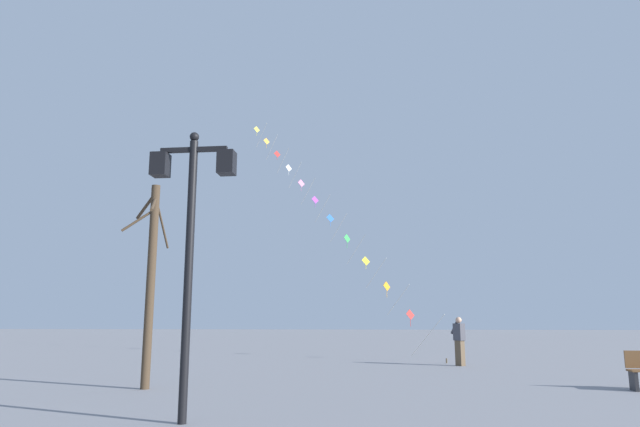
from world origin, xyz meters
name	(u,v)px	position (x,y,z in m)	size (l,w,h in m)	color
ground_plane	(393,364)	(0.00, 20.00, 0.00)	(160.00, 160.00, 0.00)	gray
twin_lantern_lamp_post	(191,216)	(-3.49, 7.22, 3.30)	(1.44, 0.28, 4.76)	black
kite_train	(322,208)	(-3.45, 27.31, 7.43)	(10.74, 13.26, 14.42)	brown
kite_flyer	(459,340)	(2.36, 19.33, 0.90)	(0.49, 0.59, 1.71)	brown
bare_tree	(151,277)	(-5.95, 11.48, 2.63)	(1.29, 2.29, 4.92)	#423323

